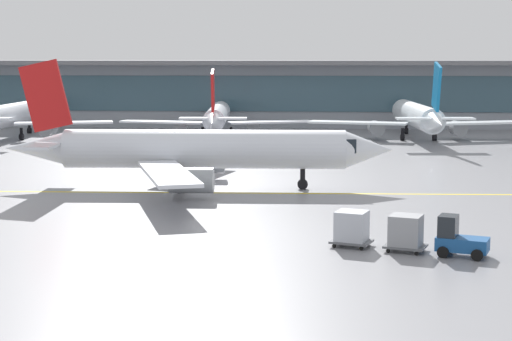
{
  "coord_description": "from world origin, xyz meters",
  "views": [
    {
      "loc": [
        5.55,
        -36.16,
        10.22
      ],
      "look_at": [
        1.76,
        16.83,
        3.0
      ],
      "focal_mm": 59.17,
      "sensor_mm": 36.0,
      "label": 1
    }
  ],
  "objects_px": {
    "gate_airplane_2": "(217,116)",
    "cargo_dolly_trailing": "(352,227)",
    "gate_airplane_3": "(417,116)",
    "cargo_dolly_lead": "(406,232)",
    "baggage_tug": "(458,239)",
    "gate_airplane_1": "(9,116)",
    "taxiing_regional_jet": "(200,150)"
  },
  "relations": [
    {
      "from": "cargo_dolly_trailing",
      "to": "gate_airplane_3",
      "type": "bearing_deg",
      "value": 98.98
    },
    {
      "from": "baggage_tug",
      "to": "gate_airplane_3",
      "type": "bearing_deg",
      "value": 104.17
    },
    {
      "from": "gate_airplane_2",
      "to": "gate_airplane_3",
      "type": "distance_m",
      "value": 25.0
    },
    {
      "from": "gate_airplane_3",
      "to": "cargo_dolly_lead",
      "type": "relative_size",
      "value": 11.62
    },
    {
      "from": "gate_airplane_1",
      "to": "gate_airplane_3",
      "type": "relative_size",
      "value": 0.98
    },
    {
      "from": "gate_airplane_3",
      "to": "cargo_dolly_trailing",
      "type": "bearing_deg",
      "value": 166.68
    },
    {
      "from": "gate_airplane_2",
      "to": "cargo_dolly_trailing",
      "type": "bearing_deg",
      "value": -170.76
    },
    {
      "from": "cargo_dolly_lead",
      "to": "taxiing_regional_jet",
      "type": "bearing_deg",
      "value": 142.91
    },
    {
      "from": "gate_airplane_3",
      "to": "baggage_tug",
      "type": "relative_size",
      "value": 9.99
    },
    {
      "from": "gate_airplane_1",
      "to": "cargo_dolly_trailing",
      "type": "xyz_separation_m",
      "value": [
        40.03,
        -57.18,
        -1.78
      ]
    },
    {
      "from": "taxiing_regional_jet",
      "to": "cargo_dolly_lead",
      "type": "relative_size",
      "value": 12.06
    },
    {
      "from": "gate_airplane_2",
      "to": "gate_airplane_1",
      "type": "bearing_deg",
      "value": 95.68
    },
    {
      "from": "cargo_dolly_trailing",
      "to": "taxiing_regional_jet",
      "type": "bearing_deg",
      "value": 138.32
    },
    {
      "from": "gate_airplane_3",
      "to": "cargo_dolly_lead",
      "type": "bearing_deg",
      "value": 169.4
    },
    {
      "from": "cargo_dolly_lead",
      "to": "gate_airplane_1",
      "type": "bearing_deg",
      "value": 145.22
    },
    {
      "from": "cargo_dolly_trailing",
      "to": "cargo_dolly_lead",
      "type": "bearing_deg",
      "value": 0.0
    },
    {
      "from": "gate_airplane_3",
      "to": "taxiing_regional_jet",
      "type": "xyz_separation_m",
      "value": [
        -21.37,
        -40.56,
        0.11
      ]
    },
    {
      "from": "cargo_dolly_lead",
      "to": "cargo_dolly_trailing",
      "type": "distance_m",
      "value": 2.95
    },
    {
      "from": "baggage_tug",
      "to": "cargo_dolly_trailing",
      "type": "height_order",
      "value": "baggage_tug"
    },
    {
      "from": "gate_airplane_2",
      "to": "gate_airplane_3",
      "type": "bearing_deg",
      "value": -97.76
    },
    {
      "from": "gate_airplane_1",
      "to": "cargo_dolly_trailing",
      "type": "bearing_deg",
      "value": -145.78
    },
    {
      "from": "baggage_tug",
      "to": "gate_airplane_2",
      "type": "bearing_deg",
      "value": 126.27
    },
    {
      "from": "baggage_tug",
      "to": "cargo_dolly_lead",
      "type": "distance_m",
      "value": 2.73
    },
    {
      "from": "gate_airplane_2",
      "to": "taxiing_regional_jet",
      "type": "relative_size",
      "value": 0.88
    },
    {
      "from": "gate_airplane_2",
      "to": "cargo_dolly_lead",
      "type": "xyz_separation_m",
      "value": [
        17.32,
        -62.5,
        -1.59
      ]
    },
    {
      "from": "gate_airplane_3",
      "to": "baggage_tug",
      "type": "height_order",
      "value": "gate_airplane_3"
    },
    {
      "from": "gate_airplane_1",
      "to": "baggage_tug",
      "type": "distance_m",
      "value": 74.49
    },
    {
      "from": "gate_airplane_2",
      "to": "cargo_dolly_trailing",
      "type": "relative_size",
      "value": 10.62
    },
    {
      "from": "gate_airplane_3",
      "to": "baggage_tug",
      "type": "bearing_deg",
      "value": 171.87
    },
    {
      "from": "gate_airplane_2",
      "to": "gate_airplane_3",
      "type": "relative_size",
      "value": 0.91
    },
    {
      "from": "cargo_dolly_trailing",
      "to": "gate_airplane_1",
      "type": "bearing_deg",
      "value": 143.84
    },
    {
      "from": "gate_airplane_2",
      "to": "baggage_tug",
      "type": "bearing_deg",
      "value": -166.61
    }
  ]
}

